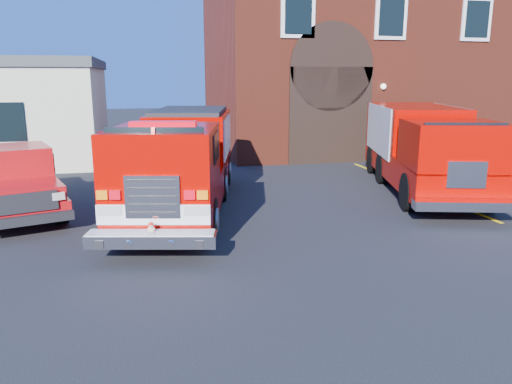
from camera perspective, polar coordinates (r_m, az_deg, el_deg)
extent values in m
plane|color=black|center=(11.64, -1.31, -4.95)|extent=(100.00, 100.00, 0.00)
cube|color=yellow|center=(15.13, 22.78, -1.73)|extent=(0.12, 3.00, 0.01)
cube|color=yellow|center=(17.58, 17.18, 0.65)|extent=(0.12, 3.00, 0.01)
cube|color=yellow|center=(20.18, 12.98, 2.44)|extent=(0.12, 3.00, 0.01)
cube|color=maroon|center=(27.26, 11.81, 13.60)|extent=(15.00, 10.00, 8.00)
cube|color=black|center=(21.33, 8.49, 8.59)|extent=(3.60, 0.12, 4.00)
cylinder|color=black|center=(21.28, 8.68, 13.97)|extent=(3.60, 0.12, 3.60)
cube|color=black|center=(20.89, 4.84, 19.59)|extent=(1.40, 0.10, 1.80)
cube|color=black|center=(22.40, 15.20, 18.76)|extent=(1.40, 0.10, 1.80)
cube|color=black|center=(24.48, 23.92, 17.60)|extent=(1.40, 0.10, 1.80)
cube|color=black|center=(20.46, -26.55, 7.20)|extent=(1.20, 0.10, 1.40)
cylinder|color=black|center=(11.48, -15.24, -3.10)|extent=(0.52, 1.03, 0.99)
cylinder|color=black|center=(11.13, -5.35, -3.19)|extent=(0.52, 1.03, 0.99)
cube|color=#AD0400|center=(13.95, -8.36, 1.19)|extent=(3.96, 8.38, 0.81)
cube|color=#AD0400|center=(15.81, -7.43, 6.40)|extent=(3.06, 4.35, 1.44)
cube|color=#AD0400|center=(11.23, -10.41, 3.85)|extent=(2.82, 3.30, 1.35)
cube|color=black|center=(10.08, -11.61, 4.85)|extent=(1.94, 0.50, 0.84)
cube|color=red|center=(11.14, -10.56, 7.64)|extent=(1.47, 0.61, 0.13)
cube|color=white|center=(10.02, -11.65, -2.57)|extent=(2.20, 0.55, 0.40)
cube|color=silver|center=(9.92, -11.76, -0.58)|extent=(1.06, 0.29, 0.84)
cube|color=silver|center=(9.90, -11.83, -5.31)|extent=(2.56, 1.03, 0.25)
cube|color=#B7B7BF|center=(15.99, -11.48, 6.32)|extent=(0.74, 3.16, 1.17)
cube|color=#B7B7BF|center=(15.71, -3.30, 6.44)|extent=(0.74, 3.16, 1.17)
sphere|color=#DFBB8B|center=(9.84, -11.88, -4.23)|extent=(0.15, 0.15, 0.12)
sphere|color=#DFBB8B|center=(9.82, -11.91, -3.74)|extent=(0.12, 0.12, 0.10)
sphere|color=#DFBB8B|center=(9.82, -12.12, -3.53)|extent=(0.04, 0.04, 0.04)
sphere|color=#DFBB8B|center=(9.81, -11.69, -3.53)|extent=(0.04, 0.04, 0.04)
ellipsoid|color=red|center=(9.81, -11.91, -3.57)|extent=(0.12, 0.12, 0.06)
cylinder|color=red|center=(9.81, -11.92, -3.66)|extent=(0.14, 0.14, 0.01)
cylinder|color=black|center=(13.38, -21.46, -1.72)|extent=(0.51, 0.83, 0.79)
cube|color=#AE0D11|center=(15.02, -25.96, -0.03)|extent=(3.56, 5.76, 0.44)
cube|color=#AE0D11|center=(13.06, -25.32, 0.03)|extent=(2.18, 1.97, 0.34)
cube|color=#AE0D11|center=(14.59, -26.15, 2.77)|extent=(2.28, 2.25, 0.99)
cube|color=#AE0D11|center=(16.49, -26.62, 2.37)|extent=(2.37, 2.53, 0.54)
cube|color=black|center=(12.33, -24.66, -2.98)|extent=(1.95, 0.76, 0.22)
cylinder|color=black|center=(14.22, 17.13, -0.01)|extent=(0.61, 1.10, 1.05)
cylinder|color=black|center=(14.88, 25.01, -0.10)|extent=(0.61, 1.10, 1.05)
cube|color=#AD0400|center=(16.98, 18.49, 2.93)|extent=(4.37, 8.01, 0.86)
cube|color=#AD0400|center=(18.21, 17.55, 7.13)|extent=(3.59, 5.25, 1.43)
cube|color=#AD0400|center=(14.30, 21.58, 4.99)|extent=(2.92, 2.86, 1.24)
cube|color=#B7B7BF|center=(17.96, 13.78, 6.98)|extent=(1.12, 3.88, 1.63)
cube|color=#B7B7BF|center=(18.56, 21.15, 6.66)|extent=(1.12, 3.88, 1.63)
cube|color=silver|center=(13.24, 22.99, -1.41)|extent=(2.60, 1.11, 0.24)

